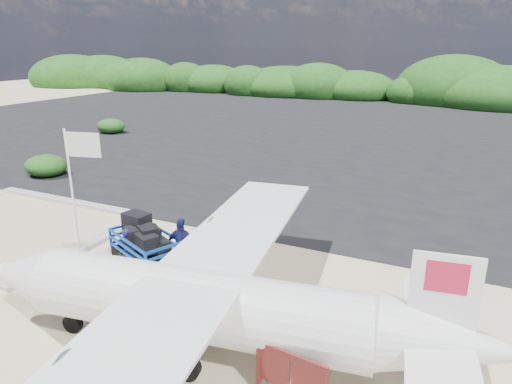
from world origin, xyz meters
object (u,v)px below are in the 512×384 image
at_px(flagpole, 86,296).
at_px(crew_c, 182,246).
at_px(baggage_cart, 147,267).
at_px(crew_a, 128,249).
at_px(crew_b, 267,220).

height_order(flagpole, crew_c, flagpole).
distance_m(baggage_cart, flagpole, 2.41).
bearing_deg(crew_a, crew_c, -156.33).
height_order(crew_b, crew_c, crew_c).
bearing_deg(flagpole, crew_a, 88.06).
bearing_deg(crew_b, flagpole, 86.06).
xyz_separation_m(baggage_cart, flagpole, (-0.48, -2.36, 0.00)).
xyz_separation_m(crew_a, crew_b, (3.16, 4.40, 0.03)).
height_order(baggage_cart, crew_a, crew_a).
relative_size(flagpole, crew_b, 3.30).
height_order(flagpole, crew_a, flagpole).
xyz_separation_m(crew_b, crew_c, (-1.39, -3.77, 0.18)).
relative_size(baggage_cart, flagpole, 0.56).
bearing_deg(crew_c, baggage_cart, -0.20).
bearing_deg(crew_a, baggage_cart, -131.64).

